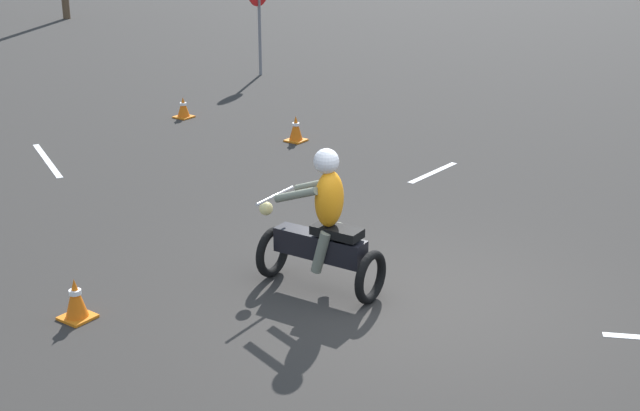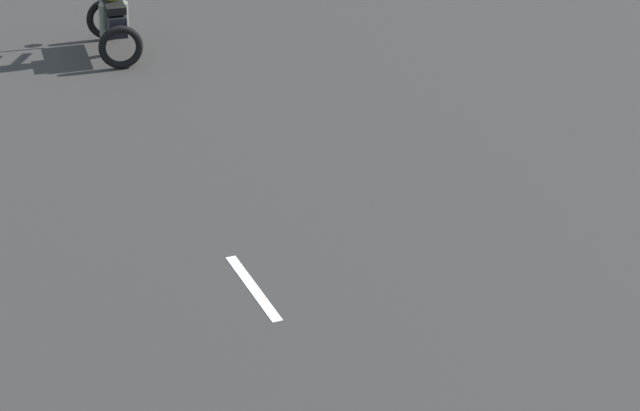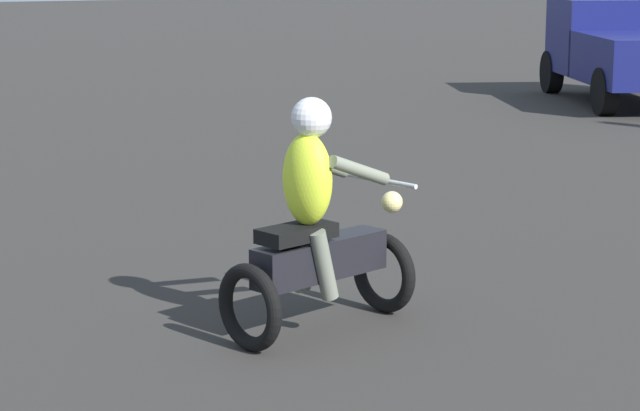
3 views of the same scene
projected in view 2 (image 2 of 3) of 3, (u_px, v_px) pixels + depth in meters
motorcycle_rider_background at (112, 3)px, 16.99m from camera, size 1.09×1.54×1.66m
lane_stripe_nw at (253, 287)px, 11.41m from camera, size 0.69×1.19×0.01m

